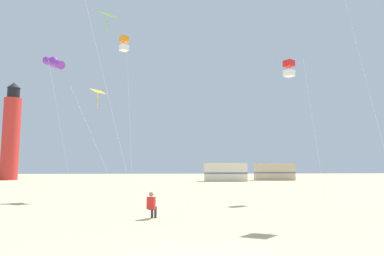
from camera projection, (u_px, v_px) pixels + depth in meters
kite_flyer_standing at (152, 204)px, 14.59m from camera, size 0.45×0.56×1.16m
kite_box_scarlet at (289, 69)px, 23.61m from camera, size 2.66×2.66×9.68m
kite_diamond_lime at (108, 22)px, 18.80m from camera, size 2.73×2.49×10.99m
kite_box_orange at (124, 44)px, 26.57m from camera, size 1.30×1.30×12.49m
kite_tube_violet at (54, 62)px, 27.97m from camera, size 3.09×3.00×11.57m
kite_diamond_gold at (98, 95)px, 23.84m from camera, size 3.32×2.51×7.78m
lighthouse_distant at (11, 134)px, 57.45m from camera, size 2.80×2.80×16.80m
rv_van_cream at (225, 172)px, 51.55m from camera, size 6.53×2.59×2.80m
rv_van_tan at (274, 172)px, 55.87m from camera, size 6.60×2.83×2.80m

